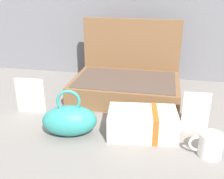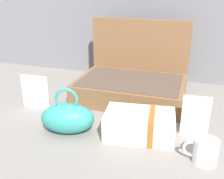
{
  "view_description": "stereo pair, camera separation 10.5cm",
  "coord_description": "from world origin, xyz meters",
  "px_view_note": "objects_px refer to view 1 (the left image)",
  "views": [
    {
      "loc": [
        0.21,
        -0.98,
        0.54
      ],
      "look_at": [
        0.02,
        -0.02,
        0.14
      ],
      "focal_mm": 42.86,
      "sensor_mm": 36.0,
      "label": 1
    },
    {
      "loc": [
        0.31,
        -0.95,
        0.54
      ],
      "look_at": [
        0.02,
        -0.02,
        0.14
      ],
      "focal_mm": 42.86,
      "sensor_mm": 36.0,
      "label": 2
    }
  ],
  "objects_px": {
    "coffee_mug": "(210,145)",
    "info_card_left": "(30,95)",
    "poster_card_right": "(196,112)",
    "teal_pouch_handbag": "(70,120)",
    "open_suitcase": "(127,81)",
    "cream_toiletry_bag": "(143,123)"
  },
  "relations": [
    {
      "from": "teal_pouch_handbag",
      "to": "poster_card_right",
      "type": "distance_m",
      "value": 0.47
    },
    {
      "from": "open_suitcase",
      "to": "cream_toiletry_bag",
      "type": "distance_m",
      "value": 0.37
    },
    {
      "from": "cream_toiletry_bag",
      "to": "poster_card_right",
      "type": "distance_m",
      "value": 0.2
    },
    {
      "from": "open_suitcase",
      "to": "cream_toiletry_bag",
      "type": "height_order",
      "value": "open_suitcase"
    },
    {
      "from": "teal_pouch_handbag",
      "to": "info_card_left",
      "type": "relative_size",
      "value": 1.44
    },
    {
      "from": "cream_toiletry_bag",
      "to": "info_card_left",
      "type": "distance_m",
      "value": 0.51
    },
    {
      "from": "info_card_left",
      "to": "poster_card_right",
      "type": "bearing_deg",
      "value": -5.37
    },
    {
      "from": "info_card_left",
      "to": "poster_card_right",
      "type": "relative_size",
      "value": 0.97
    },
    {
      "from": "cream_toiletry_bag",
      "to": "info_card_left",
      "type": "xyz_separation_m",
      "value": [
        -0.5,
        0.09,
        0.03
      ]
    },
    {
      "from": "coffee_mug",
      "to": "info_card_left",
      "type": "relative_size",
      "value": 0.71
    },
    {
      "from": "open_suitcase",
      "to": "teal_pouch_handbag",
      "type": "height_order",
      "value": "open_suitcase"
    },
    {
      "from": "teal_pouch_handbag",
      "to": "poster_card_right",
      "type": "bearing_deg",
      "value": 14.54
    },
    {
      "from": "cream_toiletry_bag",
      "to": "info_card_left",
      "type": "bearing_deg",
      "value": 169.4
    },
    {
      "from": "coffee_mug",
      "to": "info_card_left",
      "type": "height_order",
      "value": "info_card_left"
    },
    {
      "from": "cream_toiletry_bag",
      "to": "poster_card_right",
      "type": "height_order",
      "value": "poster_card_right"
    },
    {
      "from": "cream_toiletry_bag",
      "to": "coffee_mug",
      "type": "xyz_separation_m",
      "value": [
        0.23,
        -0.09,
        -0.01
      ]
    },
    {
      "from": "open_suitcase",
      "to": "coffee_mug",
      "type": "relative_size",
      "value": 4.62
    },
    {
      "from": "coffee_mug",
      "to": "poster_card_right",
      "type": "distance_m",
      "value": 0.16
    },
    {
      "from": "poster_card_right",
      "to": "info_card_left",
      "type": "bearing_deg",
      "value": 173.88
    },
    {
      "from": "open_suitcase",
      "to": "cream_toiletry_bag",
      "type": "relative_size",
      "value": 1.9
    },
    {
      "from": "open_suitcase",
      "to": "coffee_mug",
      "type": "height_order",
      "value": "open_suitcase"
    },
    {
      "from": "open_suitcase",
      "to": "cream_toiletry_bag",
      "type": "bearing_deg",
      "value": -71.83
    }
  ]
}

